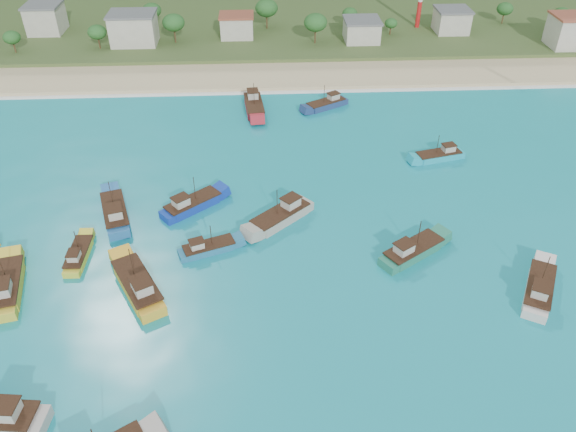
{
  "coord_description": "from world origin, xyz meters",
  "views": [
    {
      "loc": [
        -0.27,
        -49.42,
        52.94
      ],
      "look_at": [
        3.09,
        18.0,
        3.0
      ],
      "focal_mm": 35.0,
      "sensor_mm": 36.0,
      "label": 1
    }
  ],
  "objects_px": {
    "boat_5": "(539,290)",
    "boat_17": "(208,249)",
    "boat_22": "(412,252)",
    "boat_25": "(8,288)",
    "boat_24": "(281,217)",
    "boat_15": "(138,286)",
    "boat_9": "(439,156)",
    "boat_19": "(192,205)",
    "boat_2": "(79,256)",
    "boat_3": "(115,214)",
    "boat_14": "(327,105)",
    "boat_21": "(254,106)"
  },
  "relations": [
    {
      "from": "boat_5",
      "to": "boat_17",
      "type": "bearing_deg",
      "value": -165.21
    },
    {
      "from": "boat_22",
      "to": "boat_25",
      "type": "xyz_separation_m",
      "value": [
        -55.65,
        -4.75,
        0.07
      ]
    },
    {
      "from": "boat_24",
      "to": "boat_25",
      "type": "bearing_deg",
      "value": 68.78
    },
    {
      "from": "boat_25",
      "to": "boat_17",
      "type": "bearing_deg",
      "value": 2.12
    },
    {
      "from": "boat_5",
      "to": "boat_15",
      "type": "bearing_deg",
      "value": -154.72
    },
    {
      "from": "boat_9",
      "to": "boat_19",
      "type": "height_order",
      "value": "boat_19"
    },
    {
      "from": "boat_2",
      "to": "boat_24",
      "type": "bearing_deg",
      "value": 15.29
    },
    {
      "from": "boat_3",
      "to": "boat_17",
      "type": "distance_m",
      "value": 17.52
    },
    {
      "from": "boat_2",
      "to": "boat_19",
      "type": "distance_m",
      "value": 19.07
    },
    {
      "from": "boat_14",
      "to": "boat_15",
      "type": "height_order",
      "value": "boat_15"
    },
    {
      "from": "boat_21",
      "to": "boat_22",
      "type": "distance_m",
      "value": 53.92
    },
    {
      "from": "boat_5",
      "to": "boat_9",
      "type": "relative_size",
      "value": 1.14
    },
    {
      "from": "boat_22",
      "to": "boat_14",
      "type": "bearing_deg",
      "value": 154.64
    },
    {
      "from": "boat_22",
      "to": "boat_25",
      "type": "height_order",
      "value": "boat_25"
    },
    {
      "from": "boat_3",
      "to": "boat_21",
      "type": "bearing_deg",
      "value": 42.36
    },
    {
      "from": "boat_19",
      "to": "boat_21",
      "type": "distance_m",
      "value": 37.01
    },
    {
      "from": "boat_17",
      "to": "boat_21",
      "type": "bearing_deg",
      "value": 151.16
    },
    {
      "from": "boat_19",
      "to": "boat_24",
      "type": "distance_m",
      "value": 14.77
    },
    {
      "from": "boat_21",
      "to": "boat_17",
      "type": "bearing_deg",
      "value": 76.06
    },
    {
      "from": "boat_5",
      "to": "boat_22",
      "type": "relative_size",
      "value": 1.02
    },
    {
      "from": "boat_15",
      "to": "boat_21",
      "type": "relative_size",
      "value": 1.03
    },
    {
      "from": "boat_19",
      "to": "boat_24",
      "type": "bearing_deg",
      "value": 35.26
    },
    {
      "from": "boat_3",
      "to": "boat_24",
      "type": "relative_size",
      "value": 1.12
    },
    {
      "from": "boat_14",
      "to": "boat_15",
      "type": "distance_m",
      "value": 63.09
    },
    {
      "from": "boat_9",
      "to": "boat_14",
      "type": "distance_m",
      "value": 29.15
    },
    {
      "from": "boat_24",
      "to": "boat_25",
      "type": "xyz_separation_m",
      "value": [
        -37.13,
        -14.07,
        0.01
      ]
    },
    {
      "from": "boat_19",
      "to": "boat_21",
      "type": "height_order",
      "value": "boat_21"
    },
    {
      "from": "boat_21",
      "to": "boat_22",
      "type": "relative_size",
      "value": 1.12
    },
    {
      "from": "boat_22",
      "to": "boat_24",
      "type": "height_order",
      "value": "boat_24"
    },
    {
      "from": "boat_14",
      "to": "boat_17",
      "type": "height_order",
      "value": "boat_14"
    },
    {
      "from": "boat_2",
      "to": "boat_19",
      "type": "xyz_separation_m",
      "value": [
        15.19,
        11.53,
        0.23
      ]
    },
    {
      "from": "boat_25",
      "to": "boat_2",
      "type": "bearing_deg",
      "value": 26.9
    },
    {
      "from": "boat_17",
      "to": "boat_25",
      "type": "bearing_deg",
      "value": -95.26
    },
    {
      "from": "boat_2",
      "to": "boat_21",
      "type": "xyz_separation_m",
      "value": [
        25.21,
        47.16,
        0.36
      ]
    },
    {
      "from": "boat_24",
      "to": "boat_17",
      "type": "bearing_deg",
      "value": 80.25
    },
    {
      "from": "boat_15",
      "to": "boat_19",
      "type": "bearing_deg",
      "value": 44.88
    },
    {
      "from": "boat_2",
      "to": "boat_25",
      "type": "distance_m",
      "value": 10.07
    },
    {
      "from": "boat_14",
      "to": "boat_22",
      "type": "bearing_deg",
      "value": 158.36
    },
    {
      "from": "boat_5",
      "to": "boat_22",
      "type": "height_order",
      "value": "boat_5"
    },
    {
      "from": "boat_3",
      "to": "boat_5",
      "type": "xyz_separation_m",
      "value": [
        59.59,
        -19.99,
        -0.07
      ]
    },
    {
      "from": "boat_17",
      "to": "boat_14",
      "type": "bearing_deg",
      "value": 134.09
    },
    {
      "from": "boat_9",
      "to": "boat_21",
      "type": "bearing_deg",
      "value": 42.95
    },
    {
      "from": "boat_17",
      "to": "boat_19",
      "type": "bearing_deg",
      "value": 176.05
    },
    {
      "from": "boat_24",
      "to": "boat_3",
      "type": "bearing_deg",
      "value": 43.6
    },
    {
      "from": "boat_9",
      "to": "boat_22",
      "type": "xyz_separation_m",
      "value": [
        -11.17,
        -26.81,
        0.16
      ]
    },
    {
      "from": "boat_3",
      "to": "boat_17",
      "type": "xyz_separation_m",
      "value": [
        15.06,
        -8.95,
        -0.32
      ]
    },
    {
      "from": "boat_17",
      "to": "boat_19",
      "type": "distance_m",
      "value": 11.34
    },
    {
      "from": "boat_24",
      "to": "boat_15",
      "type": "bearing_deg",
      "value": 84.85
    },
    {
      "from": "boat_17",
      "to": "boat_21",
      "type": "height_order",
      "value": "boat_21"
    },
    {
      "from": "boat_5",
      "to": "boat_24",
      "type": "bearing_deg",
      "value": -179.47
    }
  ]
}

